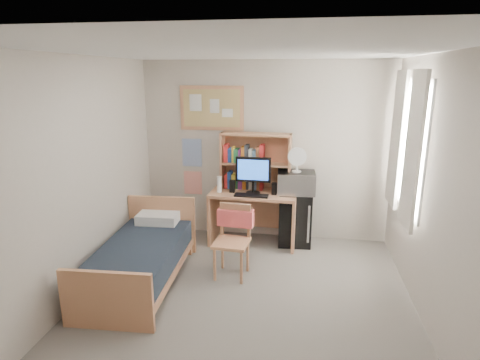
% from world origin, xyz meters
% --- Properties ---
extents(floor, '(3.60, 4.20, 0.02)m').
position_xyz_m(floor, '(0.00, 0.00, -0.01)').
color(floor, gray).
rests_on(floor, ground).
extents(ceiling, '(3.60, 4.20, 0.02)m').
position_xyz_m(ceiling, '(0.00, 0.00, 2.60)').
color(ceiling, white).
rests_on(ceiling, wall_back).
extents(wall_back, '(3.60, 0.04, 2.60)m').
position_xyz_m(wall_back, '(0.00, 2.10, 1.30)').
color(wall_back, beige).
rests_on(wall_back, floor).
extents(wall_front, '(3.60, 0.04, 2.60)m').
position_xyz_m(wall_front, '(0.00, -2.10, 1.30)').
color(wall_front, beige).
rests_on(wall_front, floor).
extents(wall_left, '(0.04, 4.20, 2.60)m').
position_xyz_m(wall_left, '(-1.80, 0.00, 1.30)').
color(wall_left, beige).
rests_on(wall_left, floor).
extents(wall_right, '(0.04, 4.20, 2.60)m').
position_xyz_m(wall_right, '(1.80, 0.00, 1.30)').
color(wall_right, beige).
rests_on(wall_right, floor).
extents(window_unit, '(0.10, 1.40, 1.70)m').
position_xyz_m(window_unit, '(1.75, 1.20, 1.60)').
color(window_unit, white).
rests_on(window_unit, wall_right).
extents(curtain_left, '(0.04, 0.55, 1.70)m').
position_xyz_m(curtain_left, '(1.72, 0.80, 1.60)').
color(curtain_left, white).
rests_on(curtain_left, wall_right).
extents(curtain_right, '(0.04, 0.55, 1.70)m').
position_xyz_m(curtain_right, '(1.72, 1.60, 1.60)').
color(curtain_right, white).
rests_on(curtain_right, wall_right).
extents(bulletin_board, '(0.94, 0.03, 0.64)m').
position_xyz_m(bulletin_board, '(-0.78, 2.08, 1.92)').
color(bulletin_board, tan).
rests_on(bulletin_board, wall_back).
extents(poster_wave, '(0.30, 0.01, 0.42)m').
position_xyz_m(poster_wave, '(-1.10, 2.09, 1.25)').
color(poster_wave, '#2A52A8').
rests_on(poster_wave, wall_back).
extents(poster_japan, '(0.28, 0.01, 0.36)m').
position_xyz_m(poster_japan, '(-1.10, 2.09, 0.78)').
color(poster_japan, red).
rests_on(poster_japan, wall_back).
extents(desk, '(1.25, 0.66, 0.77)m').
position_xyz_m(desk, '(-0.12, 1.77, 0.38)').
color(desk, tan).
rests_on(desk, floor).
extents(desk_chair, '(0.48, 0.48, 0.88)m').
position_xyz_m(desk_chair, '(-0.25, 0.72, 0.44)').
color(desk_chair, tan).
rests_on(desk_chair, floor).
extents(mini_fridge, '(0.48, 0.48, 0.78)m').
position_xyz_m(mini_fridge, '(0.48, 1.84, 0.39)').
color(mini_fridge, black).
rests_on(mini_fridge, floor).
extents(bed, '(0.96, 1.80, 0.48)m').
position_xyz_m(bed, '(-1.28, 0.38, 0.24)').
color(bed, black).
rests_on(bed, floor).
extents(hutch, '(1.02, 0.30, 0.83)m').
position_xyz_m(hutch, '(-0.11, 1.92, 1.18)').
color(hutch, tan).
rests_on(hutch, desk).
extents(monitor, '(0.49, 0.06, 0.53)m').
position_xyz_m(monitor, '(-0.12, 1.71, 1.03)').
color(monitor, black).
rests_on(monitor, desk).
extents(keyboard, '(0.47, 0.17, 0.02)m').
position_xyz_m(keyboard, '(-0.12, 1.57, 0.78)').
color(keyboard, black).
rests_on(keyboard, desk).
extents(speaker_left, '(0.07, 0.07, 0.17)m').
position_xyz_m(speaker_left, '(-0.42, 1.73, 0.85)').
color(speaker_left, black).
rests_on(speaker_left, desk).
extents(speaker_right, '(0.07, 0.07, 0.17)m').
position_xyz_m(speaker_right, '(0.18, 1.70, 0.85)').
color(speaker_right, black).
rests_on(speaker_right, desk).
extents(water_bottle, '(0.07, 0.07, 0.23)m').
position_xyz_m(water_bottle, '(-0.60, 1.69, 0.88)').
color(water_bottle, white).
rests_on(water_bottle, desk).
extents(hoodie, '(0.46, 0.17, 0.21)m').
position_xyz_m(hoodie, '(-0.23, 0.92, 0.68)').
color(hoodie, '#FD6060').
rests_on(hoodie, desk_chair).
extents(microwave, '(0.54, 0.42, 0.30)m').
position_xyz_m(microwave, '(0.48, 1.82, 0.93)').
color(microwave, '#B8B8BD').
rests_on(microwave, mini_fridge).
extents(desk_fan, '(0.27, 0.27, 0.32)m').
position_xyz_m(desk_fan, '(0.48, 1.82, 1.24)').
color(desk_fan, white).
rests_on(desk_fan, microwave).
extents(pillow, '(0.54, 0.39, 0.13)m').
position_xyz_m(pillow, '(-1.31, 1.13, 0.55)').
color(pillow, white).
rests_on(pillow, bed).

